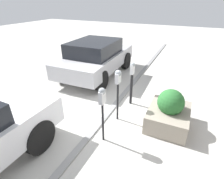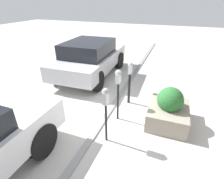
{
  "view_description": "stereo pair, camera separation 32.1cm",
  "coord_description": "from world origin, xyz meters",
  "px_view_note": "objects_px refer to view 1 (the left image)",
  "views": [
    {
      "loc": [
        -3.63,
        -1.77,
        2.96
      ],
      "look_at": [
        0.0,
        -0.09,
        0.87
      ],
      "focal_mm": 28.0,
      "sensor_mm": 36.0,
      "label": 1
    },
    {
      "loc": [
        -3.75,
        -1.47,
        2.96
      ],
      "look_at": [
        0.0,
        -0.09,
        0.87
      ],
      "focal_mm": 28.0,
      "sensor_mm": 36.0,
      "label": 2
    }
  ],
  "objects_px": {
    "parking_meter_second": "(118,83)",
    "parking_meter_middle": "(132,78)",
    "parked_car_middle": "(96,57)",
    "planter_box": "(169,113)",
    "parking_meter_nearest": "(102,102)"
  },
  "relations": [
    {
      "from": "parking_meter_second",
      "to": "parked_car_middle",
      "type": "bearing_deg",
      "value": 39.13
    },
    {
      "from": "parking_meter_nearest",
      "to": "parking_meter_middle",
      "type": "relative_size",
      "value": 1.01
    },
    {
      "from": "parked_car_middle",
      "to": "parking_meter_second",
      "type": "bearing_deg",
      "value": -142.44
    },
    {
      "from": "parking_meter_nearest",
      "to": "parking_meter_second",
      "type": "relative_size",
      "value": 0.95
    },
    {
      "from": "parking_meter_nearest",
      "to": "parked_car_middle",
      "type": "height_order",
      "value": "parked_car_middle"
    },
    {
      "from": "parking_meter_second",
      "to": "parking_meter_middle",
      "type": "bearing_deg",
      "value": -3.66
    },
    {
      "from": "parking_meter_second",
      "to": "planter_box",
      "type": "bearing_deg",
      "value": -76.56
    },
    {
      "from": "parked_car_middle",
      "to": "planter_box",
      "type": "bearing_deg",
      "value": -125.17
    },
    {
      "from": "planter_box",
      "to": "parked_car_middle",
      "type": "relative_size",
      "value": 0.31
    },
    {
      "from": "parking_meter_nearest",
      "to": "parking_meter_second",
      "type": "height_order",
      "value": "parking_meter_second"
    },
    {
      "from": "parking_meter_second",
      "to": "parking_meter_middle",
      "type": "height_order",
      "value": "parking_meter_second"
    },
    {
      "from": "parking_meter_middle",
      "to": "planter_box",
      "type": "xyz_separation_m",
      "value": [
        -0.61,
        -1.23,
        -0.48
      ]
    },
    {
      "from": "parking_meter_nearest",
      "to": "parking_meter_second",
      "type": "distance_m",
      "value": 0.87
    },
    {
      "from": "parking_meter_second",
      "to": "planter_box",
      "type": "relative_size",
      "value": 1.16
    },
    {
      "from": "parking_meter_middle",
      "to": "parked_car_middle",
      "type": "bearing_deg",
      "value": 52.7
    }
  ]
}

